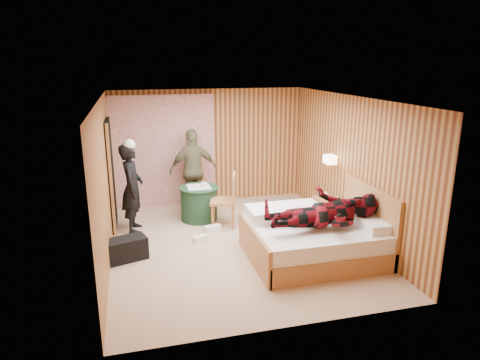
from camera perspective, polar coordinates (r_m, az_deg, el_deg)
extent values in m
cube|color=tan|center=(7.53, -0.50, -8.50)|extent=(4.20, 5.00, 0.01)
cube|color=white|center=(6.90, -0.54, 10.81)|extent=(4.20, 5.00, 0.01)
cube|color=tan|center=(9.50, -4.15, 4.49)|extent=(4.20, 0.02, 2.50)
cube|color=tan|center=(6.93, -17.62, -0.42)|extent=(0.02, 5.00, 2.50)
cube|color=tan|center=(7.87, 14.50, 1.68)|extent=(0.02, 5.00, 2.50)
cube|color=beige|center=(9.32, -10.14, 3.76)|extent=(2.20, 0.08, 2.40)
cube|color=black|center=(8.34, -16.78, 0.70)|extent=(0.06, 0.90, 2.05)
cylinder|color=gold|center=(8.20, 12.42, 2.73)|extent=(0.18, 0.04, 0.04)
cube|color=#FFE0B2|center=(8.16, 11.92, 2.70)|extent=(0.18, 0.24, 0.16)
cube|color=#BB834C|center=(7.10, 9.90, -8.97)|extent=(2.05, 1.64, 0.31)
cube|color=white|center=(6.98, 10.01, -6.87)|extent=(1.99, 1.58, 0.26)
cube|color=#BB834C|center=(6.71, 1.85, -8.98)|extent=(0.06, 1.64, 0.57)
cube|color=#BB834C|center=(7.37, 16.91, -5.05)|extent=(0.06, 1.64, 1.13)
cube|color=white|center=(6.96, 17.45, -5.71)|extent=(0.39, 0.56, 0.14)
cube|color=white|center=(7.58, 14.40, -3.69)|extent=(0.39, 0.56, 0.14)
cube|color=white|center=(7.17, 5.97, -4.22)|extent=(1.23, 0.61, 0.18)
cube|color=#BB834C|center=(8.36, 11.50, -4.27)|extent=(0.40, 0.55, 0.55)
cube|color=#BB834C|center=(8.31, 11.57, -3.13)|extent=(0.42, 0.57, 0.03)
cylinder|color=#21472D|center=(8.57, -5.48, -3.17)|extent=(0.72, 0.72, 0.66)
cylinder|color=#21472D|center=(8.47, -5.54, -1.04)|extent=(0.77, 0.77, 0.03)
cube|color=white|center=(8.46, -5.55, -0.91)|extent=(0.46, 0.46, 0.01)
cube|color=#BB834C|center=(9.04, -6.04, -1.36)|extent=(0.49, 0.49, 0.05)
cube|color=#BB834C|center=(9.15, -6.06, 0.48)|extent=(0.42, 0.11, 0.46)
cylinder|color=#BB834C|center=(8.96, -7.12, -3.14)|extent=(0.04, 0.04, 0.43)
cylinder|color=#BB834C|center=(9.27, -4.93, -2.42)|extent=(0.04, 0.04, 0.43)
cube|color=#BB834C|center=(8.14, -2.30, -2.82)|extent=(0.57, 0.57, 0.06)
cube|color=#BB834C|center=(8.05, -0.81, -0.93)|extent=(0.16, 0.47, 0.51)
cylinder|color=#BB834C|center=(8.42, -3.52, -4.10)|extent=(0.04, 0.04, 0.48)
cylinder|color=#BB834C|center=(8.05, -0.98, -5.03)|extent=(0.04, 0.04, 0.48)
cube|color=black|center=(7.14, -14.94, -8.88)|extent=(0.71, 0.51, 0.36)
cube|color=white|center=(8.00, -3.67, -6.53)|extent=(0.32, 0.20, 0.13)
cube|color=white|center=(7.62, -5.30, -7.80)|extent=(0.28, 0.19, 0.11)
imported|color=black|center=(8.09, -14.20, -1.02)|extent=(0.47, 0.65, 1.65)
imported|color=#686345|center=(9.03, -6.22, 1.34)|extent=(1.04, 0.51, 1.72)
imported|color=maroon|center=(6.64, 11.33, -3.00)|extent=(0.86, 0.67, 1.77)
imported|color=white|center=(8.23, 11.76, -2.51)|extent=(0.26, 0.28, 0.02)
imported|color=white|center=(8.22, 11.77, -2.38)|extent=(0.26, 0.28, 0.02)
imported|color=white|center=(8.37, 11.24, -1.91)|extent=(0.11, 0.11, 0.09)
imported|color=white|center=(8.41, -4.83, -0.60)|extent=(0.14, 0.14, 0.10)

